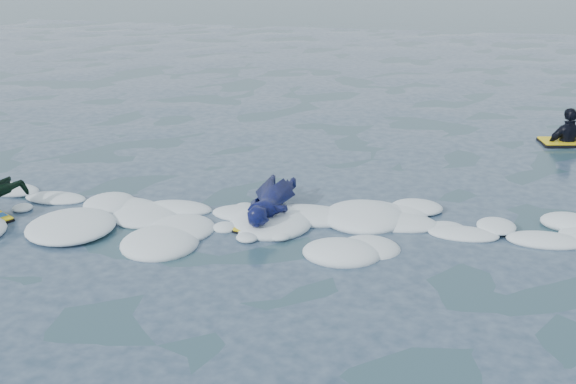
{
  "coord_description": "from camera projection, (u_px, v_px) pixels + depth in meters",
  "views": [
    {
      "loc": [
        2.57,
        -7.8,
        3.97
      ],
      "look_at": [
        0.58,
        1.6,
        0.37
      ],
      "focal_mm": 45.0,
      "sensor_mm": 36.0,
      "label": 1
    }
  ],
  "objects": [
    {
      "name": "foam_band",
      "position": [
        239.0,
        228.0,
        9.99
      ],
      "size": [
        12.0,
        3.1,
        0.3
      ],
      "primitive_type": null,
      "color": "white",
      "rests_on": "ground"
    },
    {
      "name": "waiting_rider_unit",
      "position": [
        567.0,
        148.0,
        13.75
      ],
      "size": [
        1.14,
        0.79,
        1.55
      ],
      "rotation": [
        0.0,
        0.0,
        0.23
      ],
      "color": "black",
      "rests_on": "ground"
    },
    {
      "name": "prone_woman_unit",
      "position": [
        271.0,
        202.0,
        10.26
      ],
      "size": [
        0.77,
        1.7,
        0.44
      ],
      "rotation": [
        0.0,
        0.0,
        1.44
      ],
      "color": "black",
      "rests_on": "ground"
    },
    {
      "name": "ground",
      "position": [
        217.0,
        260.0,
        9.04
      ],
      "size": [
        120.0,
        120.0,
        0.0
      ],
      "primitive_type": "plane",
      "color": "#19343D",
      "rests_on": "ground"
    }
  ]
}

